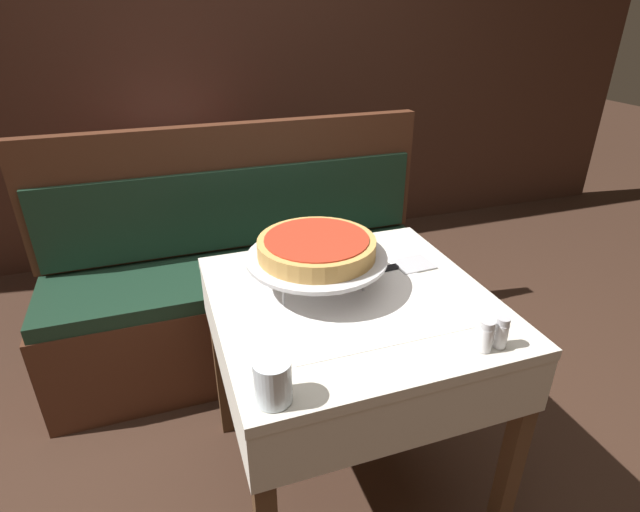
% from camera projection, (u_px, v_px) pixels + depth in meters
% --- Properties ---
extents(ground_plane, '(14.00, 14.00, 0.00)m').
position_uv_depth(ground_plane, '(346.00, 475.00, 1.77)').
color(ground_plane, '#382319').
extents(dining_table_front, '(0.78, 0.78, 0.74)m').
position_uv_depth(dining_table_front, '(351.00, 330.00, 1.48)').
color(dining_table_front, beige).
rests_on(dining_table_front, ground_plane).
extents(dining_table_rear, '(0.66, 0.66, 0.75)m').
position_uv_depth(dining_table_rear, '(182.00, 177.00, 2.74)').
color(dining_table_rear, red).
rests_on(dining_table_rear, ground_plane).
extents(booth_bench, '(1.69, 0.47, 1.05)m').
position_uv_depth(booth_bench, '(248.00, 295.00, 2.23)').
color(booth_bench, '#4C2819').
rests_on(booth_bench, ground_plane).
extents(back_wall_panel, '(6.00, 0.04, 2.40)m').
position_uv_depth(back_wall_panel, '(224.00, 58.00, 2.94)').
color(back_wall_panel, '#3D2319').
rests_on(back_wall_panel, ground_plane).
extents(pizza_pan_stand, '(0.41, 0.41, 0.10)m').
position_uv_depth(pizza_pan_stand, '(317.00, 258.00, 1.44)').
color(pizza_pan_stand, '#ADADB2').
rests_on(pizza_pan_stand, dining_table_front).
extents(deep_dish_pizza, '(0.34, 0.34, 0.06)m').
position_uv_depth(deep_dish_pizza, '(317.00, 247.00, 1.42)').
color(deep_dish_pizza, tan).
rests_on(deep_dish_pizza, pizza_pan_stand).
extents(pizza_server, '(0.32, 0.11, 0.01)m').
position_uv_depth(pizza_server, '(392.00, 268.00, 1.57)').
color(pizza_server, '#BCBCC1').
rests_on(pizza_server, dining_table_front).
extents(water_glass_near, '(0.08, 0.08, 0.10)m').
position_uv_depth(water_glass_near, '(273.00, 381.00, 1.04)').
color(water_glass_near, silver).
rests_on(water_glass_near, dining_table_front).
extents(salt_shaker, '(0.04, 0.04, 0.08)m').
position_uv_depth(salt_shaker, '(486.00, 336.00, 1.19)').
color(salt_shaker, silver).
rests_on(salt_shaker, dining_table_front).
extents(pepper_shaker, '(0.03, 0.03, 0.08)m').
position_uv_depth(pepper_shaker, '(501.00, 332.00, 1.21)').
color(pepper_shaker, silver).
rests_on(pepper_shaker, dining_table_front).
extents(condiment_caddy, '(0.12, 0.12, 0.17)m').
position_uv_depth(condiment_caddy, '(195.00, 148.00, 2.68)').
color(condiment_caddy, black).
rests_on(condiment_caddy, dining_table_rear).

